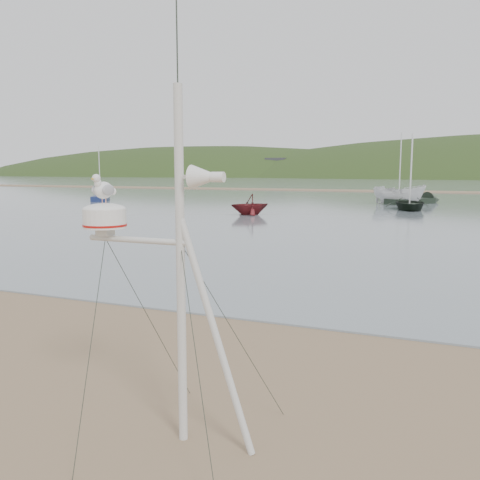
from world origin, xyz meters
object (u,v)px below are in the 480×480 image
at_px(boat_red, 250,195).
at_px(sailboat_dark_mid, 422,200).
at_px(sailboat_blue_near, 102,197).
at_px(boat_dark, 411,180).
at_px(mast_rig, 175,342).
at_px(boat_white, 400,179).

distance_m(boat_red, sailboat_dark_mid, 20.26).
bearing_deg(sailboat_blue_near, boat_dark, -3.58).
distance_m(boat_dark, boat_red, 13.14).
distance_m(mast_rig, sailboat_dark_mid, 45.02).
xyz_separation_m(mast_rig, boat_red, (-9.83, 27.66, 0.23)).
bearing_deg(mast_rig, sailboat_blue_near, 128.39).
height_order(boat_dark, sailboat_dark_mid, sailboat_dark_mid).
relative_size(boat_dark, boat_red, 1.69).
height_order(mast_rig, boat_white, mast_rig).
relative_size(mast_rig, boat_dark, 1.06).
distance_m(boat_white, sailboat_dark_mid, 3.71).
relative_size(boat_red, sailboat_blue_near, 0.46).
distance_m(mast_rig, boat_dark, 36.32).
bearing_deg(boat_white, boat_red, 151.01).
bearing_deg(boat_red, boat_white, 104.91).
relative_size(mast_rig, boat_red, 1.79).
bearing_deg(boat_dark, boat_white, 92.29).
bearing_deg(boat_red, mast_rig, -25.72).
distance_m(boat_dark, sailboat_dark_mid, 8.96).
xyz_separation_m(boat_red, sailboat_dark_mid, (10.41, 17.35, -1.10)).
height_order(mast_rig, sailboat_blue_near, sailboat_blue_near).
bearing_deg(boat_dark, sailboat_blue_near, 166.57).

